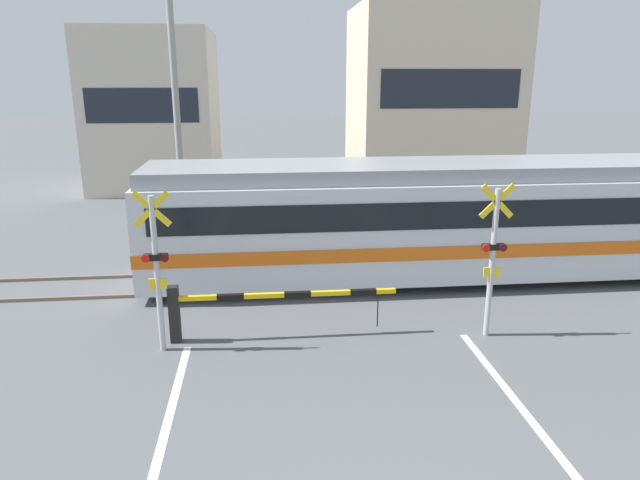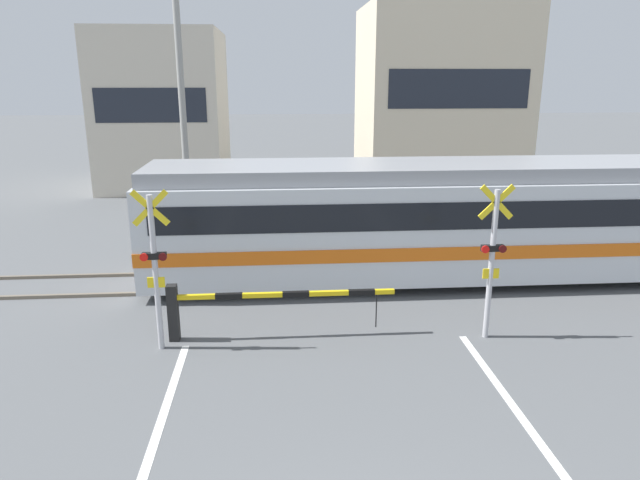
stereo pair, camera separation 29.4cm
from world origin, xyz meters
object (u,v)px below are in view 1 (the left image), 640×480
Objects in this scene: commuter_train at (520,215)px; crossing_signal_left at (156,265)px; crossing_barrier_far at (361,221)px; crossing_signal_right at (493,254)px; crossing_barrier_near at (237,304)px; pedestrian at (301,201)px.

crossing_signal_left reaches higher than commuter_train.
crossing_signal_left is (-4.98, -6.77, 0.96)m from crossing_barrier_far.
crossing_barrier_far is at bearing 138.37° from commuter_train.
commuter_train is 4.19m from crossing_signal_right.
crossing_barrier_near is at bearing 176.10° from crossing_signal_right.
crossing_signal_right reaches higher than crossing_barrier_far.
crossing_signal_left is 1.00× the size of crossing_signal_right.
crossing_signal_left is at bearing -110.04° from pedestrian.
pedestrian is (1.85, 8.61, 0.19)m from crossing_barrier_near.
crossing_barrier_far is 2.75× the size of pedestrian.
commuter_train is 11.75× the size of pedestrian.
crossing_barrier_far is 6.98m from crossing_signal_right.
crossing_barrier_far is (3.57, 6.43, 0.00)m from crossing_barrier_near.
crossing_barrier_near is 8.81m from pedestrian.
pedestrian reaches higher than crossing_barrier_near.
commuter_train is 6.17× the size of crossing_signal_left.
pedestrian is at bearing 69.96° from crossing_signal_left.
crossing_barrier_near is 1.44× the size of crossing_signal_right.
crossing_signal_right is at bearing -78.23° from crossing_barrier_far.
crossing_barrier_far is 2.78m from pedestrian.
crossing_signal_left is at bearing 180.00° from crossing_signal_right.
commuter_train is 4.28× the size of crossing_barrier_near.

